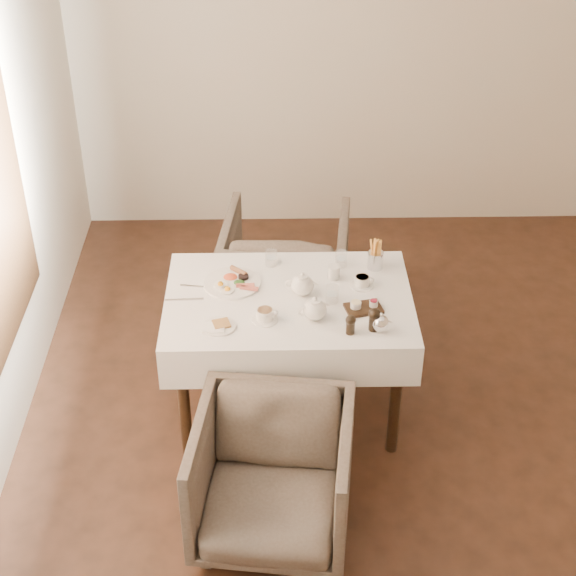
% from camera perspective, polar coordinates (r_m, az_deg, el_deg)
% --- Properties ---
extents(table, '(1.28, 0.88, 0.75)m').
position_cam_1_polar(table, '(4.62, 0.04, -1.80)').
color(table, black).
rests_on(table, ground).
extents(armchair_near, '(0.80, 0.82, 0.67)m').
position_cam_1_polar(armchair_near, '(4.17, -1.01, -12.13)').
color(armchair_near, '#473C34').
rests_on(armchair_near, ground).
extents(armchair_far, '(0.84, 0.86, 0.71)m').
position_cam_1_polar(armchair_far, '(5.52, -0.15, 1.30)').
color(armchair_far, '#473C34').
rests_on(armchair_far, ground).
extents(breakfast_plate, '(0.30, 0.30, 0.04)m').
position_cam_1_polar(breakfast_plate, '(4.66, -3.60, 0.39)').
color(breakfast_plate, white).
rests_on(breakfast_plate, table).
extents(side_plate, '(0.16, 0.16, 0.02)m').
position_cam_1_polar(side_plate, '(4.35, -4.53, -2.49)').
color(side_plate, white).
rests_on(side_plate, table).
extents(teapot_centre, '(0.18, 0.15, 0.13)m').
position_cam_1_polar(teapot_centre, '(4.54, 0.93, 0.28)').
color(teapot_centre, white).
rests_on(teapot_centre, table).
extents(teapot_front, '(0.19, 0.17, 0.13)m').
position_cam_1_polar(teapot_front, '(4.36, 1.75, -1.31)').
color(teapot_front, white).
rests_on(teapot_front, table).
extents(creamer, '(0.08, 0.08, 0.07)m').
position_cam_1_polar(creamer, '(4.68, 2.98, 1.04)').
color(creamer, white).
rests_on(creamer, table).
extents(teacup_near, '(0.13, 0.13, 0.06)m').
position_cam_1_polar(teacup_near, '(4.37, -1.50, -1.78)').
color(teacup_near, white).
rests_on(teacup_near, table).
extents(teacup_far, '(0.12, 0.12, 0.06)m').
position_cam_1_polar(teacup_far, '(4.64, 4.82, 0.40)').
color(teacup_far, white).
rests_on(teacup_far, table).
extents(glass_left, '(0.08, 0.08, 0.09)m').
position_cam_1_polar(glass_left, '(4.79, -1.10, 1.96)').
color(glass_left, silver).
rests_on(glass_left, table).
extents(glass_mid, '(0.08, 0.08, 0.09)m').
position_cam_1_polar(glass_mid, '(4.50, 2.88, -0.39)').
color(glass_mid, silver).
rests_on(glass_mid, table).
extents(glass_right, '(0.07, 0.07, 0.09)m').
position_cam_1_polar(glass_right, '(4.79, 3.46, 1.91)').
color(glass_right, silver).
rests_on(glass_right, table).
extents(condiment_board, '(0.20, 0.16, 0.05)m').
position_cam_1_polar(condiment_board, '(4.47, 4.89, -1.24)').
color(condiment_board, black).
rests_on(condiment_board, table).
extents(pepper_mill_left, '(0.06, 0.06, 0.10)m').
position_cam_1_polar(pepper_mill_left, '(4.28, 4.06, -2.36)').
color(pepper_mill_left, black).
rests_on(pepper_mill_left, table).
extents(pepper_mill_right, '(0.07, 0.07, 0.12)m').
position_cam_1_polar(pepper_mill_right, '(4.31, 5.60, -2.03)').
color(pepper_mill_right, black).
rests_on(pepper_mill_right, table).
extents(silver_pot, '(0.10, 0.09, 0.11)m').
position_cam_1_polar(silver_pot, '(4.31, 6.01, -2.19)').
color(silver_pot, white).
rests_on(silver_pot, table).
extents(fries_cup, '(0.08, 0.08, 0.18)m').
position_cam_1_polar(fries_cup, '(4.77, 5.69, 2.10)').
color(fries_cup, silver).
rests_on(fries_cup, table).
extents(cutlery_fork, '(0.18, 0.04, 0.00)m').
position_cam_1_polar(cutlery_fork, '(4.66, -5.89, 0.11)').
color(cutlery_fork, silver).
rests_on(cutlery_fork, table).
extents(cutlery_knife, '(0.20, 0.02, 0.00)m').
position_cam_1_polar(cutlery_knife, '(4.56, -6.73, -0.74)').
color(cutlery_knife, silver).
rests_on(cutlery_knife, table).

